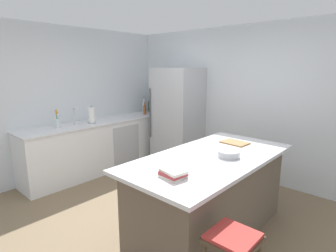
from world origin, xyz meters
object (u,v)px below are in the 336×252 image
object	(u,v)px
wine_bottle	(150,106)
hot_sauce_bottle	(151,109)
vinegar_bottle	(145,110)
mixing_bowl	(229,154)
flower_vase	(57,122)
paper_towel_roll	(92,116)
sink_faucet	(75,116)
cutting_board	(235,143)
cookbook_stack	(173,173)
soda_bottle	(144,107)
kitchen_island	(210,194)
refrigerator	(178,118)
bar_stool	(232,249)

from	to	relation	value
wine_bottle	hot_sauce_bottle	xyz separation A→B (m)	(0.14, -0.11, -0.05)
vinegar_bottle	mixing_bowl	distance (m)	3.00
hot_sauce_bottle	vinegar_bottle	bearing A→B (deg)	-92.50
flower_vase	paper_towel_roll	xyz separation A→B (m)	(0.08, 0.59, 0.03)
sink_faucet	hot_sauce_bottle	bearing A→B (deg)	85.79
hot_sauce_bottle	cutting_board	bearing A→B (deg)	-19.97
wine_bottle	cutting_board	world-z (taller)	wine_bottle
sink_faucet	cookbook_stack	size ratio (longest dim) A/B	1.19
sink_faucet	flower_vase	distance (m)	0.33
flower_vase	mixing_bowl	world-z (taller)	flower_vase
hot_sauce_bottle	cutting_board	distance (m)	2.65
hot_sauce_bottle	soda_bottle	size ratio (longest dim) A/B	0.67
sink_faucet	hot_sauce_bottle	distance (m)	1.71
kitchen_island	cookbook_stack	world-z (taller)	cookbook_stack
kitchen_island	paper_towel_roll	distance (m)	2.66
kitchen_island	cutting_board	distance (m)	0.80
paper_towel_roll	hot_sauce_bottle	bearing A→B (deg)	88.68
refrigerator	cutting_board	bearing A→B (deg)	-26.63
soda_bottle	refrigerator	bearing A→B (deg)	1.86
sink_faucet	wine_bottle	size ratio (longest dim) A/B	0.85
paper_towel_roll	wine_bottle	size ratio (longest dim) A/B	0.88
refrigerator	vinegar_bottle	size ratio (longest dim) A/B	7.53
hot_sauce_bottle	bar_stool	bearing A→B (deg)	-35.44
bar_stool	vinegar_bottle	world-z (taller)	vinegar_bottle
soda_bottle	cutting_board	xyz separation A→B (m)	(2.62, -0.82, -0.12)
wine_bottle	soda_bottle	size ratio (longest dim) A/B	1.02
mixing_bowl	kitchen_island	bearing A→B (deg)	-147.43
wine_bottle	vinegar_bottle	distance (m)	0.32
flower_vase	wine_bottle	bearing A→B (deg)	90.72
soda_bottle	mixing_bowl	world-z (taller)	soda_bottle
bar_stool	soda_bottle	xyz separation A→B (m)	(-3.40, 2.25, 0.51)
paper_towel_roll	wine_bottle	bearing A→B (deg)	93.97
wine_bottle	cookbook_stack	world-z (taller)	wine_bottle
flower_vase	refrigerator	bearing A→B (deg)	65.22
refrigerator	paper_towel_roll	distance (m)	1.61
bar_stool	paper_towel_roll	world-z (taller)	paper_towel_roll
cookbook_stack	cutting_board	xyz separation A→B (m)	(-0.14, 1.38, -0.03)
refrigerator	soda_bottle	size ratio (longest dim) A/B	5.47
sink_faucet	soda_bottle	xyz separation A→B (m)	(0.00, 1.62, -0.02)
sink_faucet	mixing_bowl	distance (m)	2.85
paper_towel_roll	wine_bottle	distance (m)	1.54
wine_bottle	cutting_board	xyz separation A→B (m)	(2.63, -1.01, -0.13)
kitchen_island	soda_bottle	xyz separation A→B (m)	(-2.67, 1.47, 0.60)
vinegar_bottle	paper_towel_roll	bearing A→B (deg)	-91.15
sink_faucet	wine_bottle	xyz separation A→B (m)	(-0.01, 1.81, -0.02)
vinegar_bottle	kitchen_island	bearing A→B (deg)	-28.13
wine_bottle	hot_sauce_bottle	size ratio (longest dim) A/B	1.53
bar_stool	paper_towel_roll	size ratio (longest dim) A/B	2.18
refrigerator	sink_faucet	xyz separation A→B (m)	(-0.92, -1.64, 0.14)
cutting_board	vinegar_bottle	bearing A→B (deg)	163.84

